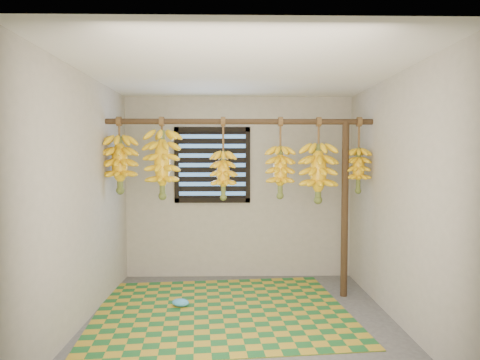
{
  "coord_description": "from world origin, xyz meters",
  "views": [
    {
      "loc": [
        -0.08,
        -3.83,
        1.58
      ],
      "look_at": [
        0.0,
        0.55,
        1.35
      ],
      "focal_mm": 30.0,
      "sensor_mm": 36.0,
      "label": 1
    }
  ],
  "objects_px": {
    "banana_bunch_b": "(162,164)",
    "banana_bunch_c": "(223,175)",
    "plastic_bag": "(180,302)",
    "banana_bunch_f": "(358,170)",
    "woven_mat": "(222,310)",
    "banana_bunch_d": "(280,172)",
    "support_post": "(345,210)",
    "banana_bunch_e": "(318,173)",
    "banana_bunch_a": "(120,164)"
  },
  "relations": [
    {
      "from": "banana_bunch_a",
      "to": "banana_bunch_d",
      "type": "xyz_separation_m",
      "value": [
        1.81,
        0.0,
        -0.09
      ]
    },
    {
      "from": "support_post",
      "to": "banana_bunch_e",
      "type": "distance_m",
      "value": 0.52
    },
    {
      "from": "banana_bunch_b",
      "to": "banana_bunch_c",
      "type": "height_order",
      "value": "same"
    },
    {
      "from": "woven_mat",
      "to": "plastic_bag",
      "type": "relative_size",
      "value": 13.44
    },
    {
      "from": "banana_bunch_c",
      "to": "banana_bunch_e",
      "type": "distance_m",
      "value": 1.08
    },
    {
      "from": "banana_bunch_b",
      "to": "banana_bunch_d",
      "type": "height_order",
      "value": "same"
    },
    {
      "from": "woven_mat",
      "to": "banana_bunch_a",
      "type": "height_order",
      "value": "banana_bunch_a"
    },
    {
      "from": "woven_mat",
      "to": "banana_bunch_e",
      "type": "xyz_separation_m",
      "value": [
        1.09,
        0.43,
        1.42
      ]
    },
    {
      "from": "banana_bunch_f",
      "to": "plastic_bag",
      "type": "bearing_deg",
      "value": -170.91
    },
    {
      "from": "plastic_bag",
      "to": "banana_bunch_c",
      "type": "xyz_separation_m",
      "value": [
        0.45,
        0.32,
        1.35
      ]
    },
    {
      "from": "banana_bunch_b",
      "to": "banana_bunch_e",
      "type": "xyz_separation_m",
      "value": [
        1.77,
        -0.0,
        -0.1
      ]
    },
    {
      "from": "banana_bunch_d",
      "to": "plastic_bag",
      "type": "bearing_deg",
      "value": -163.83
    },
    {
      "from": "banana_bunch_d",
      "to": "banana_bunch_b",
      "type": "bearing_deg",
      "value": 180.0
    },
    {
      "from": "banana_bunch_b",
      "to": "banana_bunch_c",
      "type": "bearing_deg",
      "value": 0.0
    },
    {
      "from": "banana_bunch_d",
      "to": "banana_bunch_f",
      "type": "xyz_separation_m",
      "value": [
        0.89,
        0.0,
        0.02
      ]
    },
    {
      "from": "banana_bunch_b",
      "to": "banana_bunch_f",
      "type": "bearing_deg",
      "value": 0.0
    },
    {
      "from": "support_post",
      "to": "woven_mat",
      "type": "distance_m",
      "value": 1.77
    },
    {
      "from": "support_post",
      "to": "banana_bunch_d",
      "type": "height_order",
      "value": "banana_bunch_d"
    },
    {
      "from": "banana_bunch_f",
      "to": "banana_bunch_a",
      "type": "bearing_deg",
      "value": 180.0
    },
    {
      "from": "support_post",
      "to": "banana_bunch_f",
      "type": "xyz_separation_m",
      "value": [
        0.15,
        0.0,
        0.46
      ]
    },
    {
      "from": "plastic_bag",
      "to": "woven_mat",
      "type": "bearing_deg",
      "value": -14.66
    },
    {
      "from": "plastic_bag",
      "to": "banana_bunch_f",
      "type": "distance_m",
      "value": 2.46
    },
    {
      "from": "plastic_bag",
      "to": "banana_bunch_e",
      "type": "relative_size",
      "value": 0.2
    },
    {
      "from": "banana_bunch_a",
      "to": "banana_bunch_e",
      "type": "distance_m",
      "value": 2.24
    },
    {
      "from": "plastic_bag",
      "to": "banana_bunch_d",
      "type": "height_order",
      "value": "banana_bunch_d"
    },
    {
      "from": "banana_bunch_a",
      "to": "banana_bunch_e",
      "type": "xyz_separation_m",
      "value": [
        2.24,
        -0.0,
        -0.1
      ]
    },
    {
      "from": "banana_bunch_a",
      "to": "banana_bunch_e",
      "type": "height_order",
      "value": "same"
    },
    {
      "from": "woven_mat",
      "to": "banana_bunch_d",
      "type": "relative_size",
      "value": 2.84
    },
    {
      "from": "banana_bunch_a",
      "to": "banana_bunch_b",
      "type": "height_order",
      "value": "same"
    },
    {
      "from": "banana_bunch_b",
      "to": "banana_bunch_e",
      "type": "relative_size",
      "value": 0.95
    },
    {
      "from": "plastic_bag",
      "to": "banana_bunch_b",
      "type": "xyz_separation_m",
      "value": [
        -0.23,
        0.32,
        1.47
      ]
    },
    {
      "from": "woven_mat",
      "to": "plastic_bag",
      "type": "height_order",
      "value": "plastic_bag"
    },
    {
      "from": "banana_bunch_c",
      "to": "banana_bunch_f",
      "type": "height_order",
      "value": "same"
    },
    {
      "from": "banana_bunch_b",
      "to": "banana_bunch_f",
      "type": "xyz_separation_m",
      "value": [
        2.22,
        0.0,
        -0.07
      ]
    },
    {
      "from": "woven_mat",
      "to": "banana_bunch_f",
      "type": "relative_size",
      "value": 3.01
    },
    {
      "from": "support_post",
      "to": "banana_bunch_e",
      "type": "relative_size",
      "value": 2.09
    },
    {
      "from": "support_post",
      "to": "banana_bunch_b",
      "type": "xyz_separation_m",
      "value": [
        -2.07,
        0.0,
        0.52
      ]
    },
    {
      "from": "banana_bunch_a",
      "to": "banana_bunch_f",
      "type": "distance_m",
      "value": 2.7
    },
    {
      "from": "support_post",
      "to": "plastic_bag",
      "type": "distance_m",
      "value": 2.09
    },
    {
      "from": "support_post",
      "to": "woven_mat",
      "type": "xyz_separation_m",
      "value": [
        -1.39,
        -0.43,
        -0.99
      ]
    },
    {
      "from": "plastic_bag",
      "to": "banana_bunch_b",
      "type": "relative_size",
      "value": 0.21
    },
    {
      "from": "plastic_bag",
      "to": "banana_bunch_d",
      "type": "relative_size",
      "value": 0.21
    },
    {
      "from": "woven_mat",
      "to": "banana_bunch_f",
      "type": "bearing_deg",
      "value": 15.73
    },
    {
      "from": "banana_bunch_e",
      "to": "banana_bunch_f",
      "type": "distance_m",
      "value": 0.46
    },
    {
      "from": "woven_mat",
      "to": "banana_bunch_b",
      "type": "distance_m",
      "value": 1.72
    },
    {
      "from": "banana_bunch_c",
      "to": "banana_bunch_f",
      "type": "xyz_separation_m",
      "value": [
        1.54,
        -0.0,
        0.05
      ]
    },
    {
      "from": "plastic_bag",
      "to": "banana_bunch_d",
      "type": "xyz_separation_m",
      "value": [
        1.1,
        0.32,
        1.39
      ]
    },
    {
      "from": "banana_bunch_d",
      "to": "banana_bunch_c",
      "type": "bearing_deg",
      "value": 180.0
    },
    {
      "from": "banana_bunch_c",
      "to": "support_post",
      "type": "bearing_deg",
      "value": -0.0
    },
    {
      "from": "banana_bunch_a",
      "to": "banana_bunch_b",
      "type": "relative_size",
      "value": 0.93
    }
  ]
}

